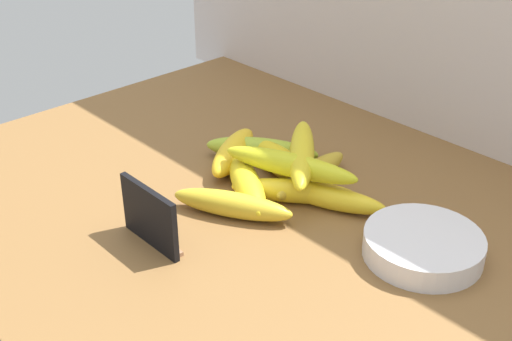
{
  "coord_description": "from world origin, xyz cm",
  "views": [
    {
      "loc": [
        53.99,
        -53.81,
        53.4
      ],
      "look_at": [
        -4.89,
        1.29,
        8.0
      ],
      "focal_mm": 46.12,
      "sensor_mm": 36.0,
      "label": 1
    }
  ],
  "objects_px": {
    "fruit_bowl": "(423,246)",
    "banana_8": "(290,165)",
    "banana_4": "(262,150)",
    "banana_9": "(302,153)",
    "banana_2": "(311,175)",
    "banana_1": "(247,184)",
    "banana_7": "(233,152)",
    "chalkboard_sign": "(150,219)",
    "banana_0": "(330,197)",
    "banana_6": "(285,165)",
    "banana_3": "(232,205)",
    "banana_5": "(293,191)"
  },
  "relations": [
    {
      "from": "fruit_bowl",
      "to": "banana_8",
      "type": "distance_m",
      "value": 0.22
    },
    {
      "from": "banana_4",
      "to": "banana_9",
      "type": "xyz_separation_m",
      "value": [
        0.1,
        -0.01,
        0.03
      ]
    },
    {
      "from": "banana_2",
      "to": "banana_9",
      "type": "distance_m",
      "value": 0.04
    },
    {
      "from": "banana_1",
      "to": "banana_7",
      "type": "height_order",
      "value": "banana_7"
    },
    {
      "from": "chalkboard_sign",
      "to": "banana_8",
      "type": "distance_m",
      "value": 0.22
    },
    {
      "from": "fruit_bowl",
      "to": "banana_0",
      "type": "bearing_deg",
      "value": 179.89
    },
    {
      "from": "banana_6",
      "to": "banana_7",
      "type": "height_order",
      "value": "same"
    },
    {
      "from": "banana_3",
      "to": "banana_7",
      "type": "xyz_separation_m",
      "value": [
        -0.11,
        0.1,
        0.0
      ]
    },
    {
      "from": "banana_6",
      "to": "banana_9",
      "type": "xyz_separation_m",
      "value": [
        0.03,
        0.0,
        0.03
      ]
    },
    {
      "from": "banana_8",
      "to": "banana_3",
      "type": "bearing_deg",
      "value": -100.17
    },
    {
      "from": "banana_7",
      "to": "banana_8",
      "type": "distance_m",
      "value": 0.13
    },
    {
      "from": "banana_1",
      "to": "banana_6",
      "type": "relative_size",
      "value": 0.95
    },
    {
      "from": "banana_9",
      "to": "banana_1",
      "type": "bearing_deg",
      "value": -111.09
    },
    {
      "from": "banana_6",
      "to": "banana_9",
      "type": "bearing_deg",
      "value": 2.69
    },
    {
      "from": "banana_5",
      "to": "banana_8",
      "type": "distance_m",
      "value": 0.04
    },
    {
      "from": "banana_1",
      "to": "banana_9",
      "type": "height_order",
      "value": "banana_9"
    },
    {
      "from": "banana_2",
      "to": "banana_9",
      "type": "xyz_separation_m",
      "value": [
        -0.01,
        -0.01,
        0.04
      ]
    },
    {
      "from": "fruit_bowl",
      "to": "banana_3",
      "type": "xyz_separation_m",
      "value": [
        -0.23,
        -0.11,
        0.0
      ]
    },
    {
      "from": "banana_5",
      "to": "banana_7",
      "type": "distance_m",
      "value": 0.14
    },
    {
      "from": "banana_1",
      "to": "banana_2",
      "type": "relative_size",
      "value": 1.0
    },
    {
      "from": "banana_4",
      "to": "fruit_bowl",
      "type": "bearing_deg",
      "value": -4.64
    },
    {
      "from": "banana_4",
      "to": "banana_2",
      "type": "bearing_deg",
      "value": 0.74
    },
    {
      "from": "fruit_bowl",
      "to": "banana_2",
      "type": "distance_m",
      "value": 0.22
    },
    {
      "from": "banana_4",
      "to": "banana_9",
      "type": "bearing_deg",
      "value": -5.69
    },
    {
      "from": "chalkboard_sign",
      "to": "banana_7",
      "type": "bearing_deg",
      "value": 112.02
    },
    {
      "from": "banana_0",
      "to": "banana_3",
      "type": "relative_size",
      "value": 0.94
    },
    {
      "from": "banana_3",
      "to": "banana_1",
      "type": "bearing_deg",
      "value": 116.3
    },
    {
      "from": "fruit_bowl",
      "to": "banana_7",
      "type": "relative_size",
      "value": 0.98
    },
    {
      "from": "chalkboard_sign",
      "to": "fruit_bowl",
      "type": "distance_m",
      "value": 0.35
    },
    {
      "from": "banana_6",
      "to": "banana_9",
      "type": "relative_size",
      "value": 0.84
    },
    {
      "from": "banana_8",
      "to": "banana_4",
      "type": "bearing_deg",
      "value": 156.98
    },
    {
      "from": "banana_4",
      "to": "banana_6",
      "type": "relative_size",
      "value": 1.04
    },
    {
      "from": "chalkboard_sign",
      "to": "banana_9",
      "type": "xyz_separation_m",
      "value": [
        0.03,
        0.25,
        0.01
      ]
    },
    {
      "from": "banana_0",
      "to": "banana_1",
      "type": "relative_size",
      "value": 0.98
    },
    {
      "from": "banana_4",
      "to": "chalkboard_sign",
      "type": "bearing_deg",
      "value": -75.63
    },
    {
      "from": "fruit_bowl",
      "to": "banana_5",
      "type": "relative_size",
      "value": 0.84
    },
    {
      "from": "fruit_bowl",
      "to": "banana_5",
      "type": "xyz_separation_m",
      "value": [
        -0.2,
        -0.03,
        0.0
      ]
    },
    {
      "from": "fruit_bowl",
      "to": "banana_3",
      "type": "bearing_deg",
      "value": -154.02
    },
    {
      "from": "banana_2",
      "to": "banana_9",
      "type": "bearing_deg",
      "value": -134.83
    },
    {
      "from": "banana_2",
      "to": "banana_6",
      "type": "height_order",
      "value": "banana_6"
    },
    {
      "from": "banana_8",
      "to": "banana_9",
      "type": "distance_m",
      "value": 0.04
    },
    {
      "from": "chalkboard_sign",
      "to": "banana_6",
      "type": "relative_size",
      "value": 0.63
    },
    {
      "from": "banana_5",
      "to": "banana_1",
      "type": "bearing_deg",
      "value": -145.15
    },
    {
      "from": "banana_8",
      "to": "banana_0",
      "type": "bearing_deg",
      "value": 17.32
    },
    {
      "from": "banana_0",
      "to": "banana_1",
      "type": "distance_m",
      "value": 0.12
    },
    {
      "from": "banana_0",
      "to": "banana_2",
      "type": "height_order",
      "value": "banana_2"
    },
    {
      "from": "banana_7",
      "to": "banana_8",
      "type": "xyz_separation_m",
      "value": [
        0.13,
        -0.0,
        0.03
      ]
    },
    {
      "from": "chalkboard_sign",
      "to": "banana_7",
      "type": "height_order",
      "value": "chalkboard_sign"
    },
    {
      "from": "fruit_bowl",
      "to": "banana_2",
      "type": "height_order",
      "value": "banana_2"
    },
    {
      "from": "banana_6",
      "to": "banana_9",
      "type": "distance_m",
      "value": 0.05
    }
  ]
}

